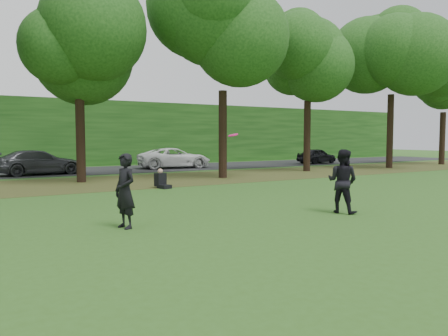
# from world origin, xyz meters

# --- Properties ---
(ground) EXTENTS (120.00, 120.00, 0.00)m
(ground) POSITION_xyz_m (0.00, 0.00, 0.00)
(ground) COLOR #2D531A
(ground) RESTS_ON ground
(leaf_litter) EXTENTS (60.00, 7.00, 0.01)m
(leaf_litter) POSITION_xyz_m (0.00, 13.00, 0.01)
(leaf_litter) COLOR #473819
(leaf_litter) RESTS_ON ground
(street) EXTENTS (70.00, 7.00, 0.02)m
(street) POSITION_xyz_m (0.00, 21.00, 0.01)
(street) COLOR black
(street) RESTS_ON ground
(far_hedge) EXTENTS (70.00, 3.00, 5.00)m
(far_hedge) POSITION_xyz_m (0.00, 27.00, 2.50)
(far_hedge) COLOR #173F12
(far_hedge) RESTS_ON ground
(player_left) EXTENTS (0.58, 0.74, 1.78)m
(player_left) POSITION_xyz_m (-4.66, 2.39, 0.89)
(player_left) COLOR black
(player_left) RESTS_ON ground
(player_right) EXTENTS (0.97, 1.08, 1.82)m
(player_right) POSITION_xyz_m (1.33, 1.24, 0.91)
(player_right) COLOR black
(player_right) RESTS_ON ground
(parked_cars) EXTENTS (39.08, 3.67, 1.50)m
(parked_cars) POSITION_xyz_m (-2.36, 19.71, 0.71)
(parked_cars) COLOR black
(parked_cars) RESTS_ON street
(frisbee) EXTENTS (0.36, 0.36, 0.11)m
(frisbee) POSITION_xyz_m (-1.78, 2.17, 2.22)
(frisbee) COLOR #F7147A
(frisbee) RESTS_ON ground
(seated_person) EXTENTS (0.56, 0.80, 0.83)m
(seated_person) POSITION_xyz_m (-0.68, 9.60, 0.31)
(seated_person) COLOR black
(seated_person) RESTS_ON ground
(tree_line) EXTENTS (55.30, 7.90, 12.31)m
(tree_line) POSITION_xyz_m (-0.34, 12.94, 7.84)
(tree_line) COLOR black
(tree_line) RESTS_ON ground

